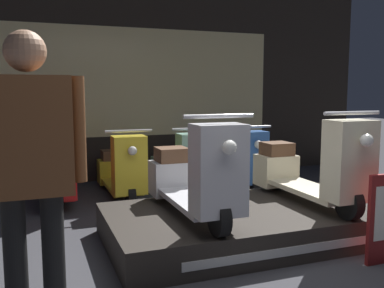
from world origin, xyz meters
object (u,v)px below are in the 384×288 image
person_left_browsing (30,158)px  scooter_display_right (312,168)px  scooter_display_left (194,177)px  scooter_backrow_1 (121,170)px  scooter_backrow_0 (56,174)px  scooter_backrow_2 (180,166)px  scooter_backrow_3 (234,163)px

person_left_browsing → scooter_display_right: bearing=20.1°
scooter_display_left → scooter_backrow_1: size_ratio=1.00×
scooter_display_left → scooter_backrow_0: size_ratio=1.00×
scooter_display_right → scooter_backrow_2: bearing=107.3°
scooter_backrow_2 → person_left_browsing: (-1.94, -3.07, 0.69)m
scooter_display_right → person_left_browsing: person_left_browsing is taller
scooter_backrow_0 → scooter_backrow_1: same height
scooter_backrow_1 → scooter_backrow_3: bearing=0.0°
scooter_backrow_0 → person_left_browsing: person_left_browsing is taller
scooter_backrow_0 → scooter_backrow_1: size_ratio=1.00×
scooter_display_left → scooter_backrow_2: 2.22m
scooter_backrow_3 → person_left_browsing: 4.19m
scooter_backrow_3 → person_left_browsing: size_ratio=0.92×
scooter_display_left → scooter_display_right: size_ratio=1.00×
scooter_display_right → scooter_backrow_1: scooter_display_right is taller
scooter_display_right → person_left_browsing: 2.79m
scooter_display_left → scooter_display_right: 1.25m
scooter_backrow_1 → scooter_backrow_3: (1.67, 0.00, 0.00)m
scooter_backrow_2 → scooter_backrow_1: bearing=180.0°
scooter_backrow_0 → person_left_browsing: 3.16m
scooter_backrow_3 → scooter_backrow_2: bearing=180.0°
scooter_display_left → scooter_display_right: (1.25, 0.00, 0.00)m
scooter_display_left → scooter_backrow_3: (1.43, 2.12, -0.29)m
person_left_browsing → scooter_backrow_1: bearing=70.3°
scooter_backrow_1 → person_left_browsing: (-1.10, -3.07, 0.69)m
scooter_display_left → scooter_backrow_2: (0.59, 2.12, -0.29)m
scooter_backrow_1 → person_left_browsing: size_ratio=0.92×
scooter_display_left → person_left_browsing: 1.70m
scooter_backrow_1 → scooter_backrow_3: same height
scooter_backrow_1 → person_left_browsing: 3.33m
scooter_backrow_0 → scooter_backrow_3: size_ratio=1.00×
scooter_display_right → scooter_backrow_2: (-0.66, 2.12, -0.29)m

